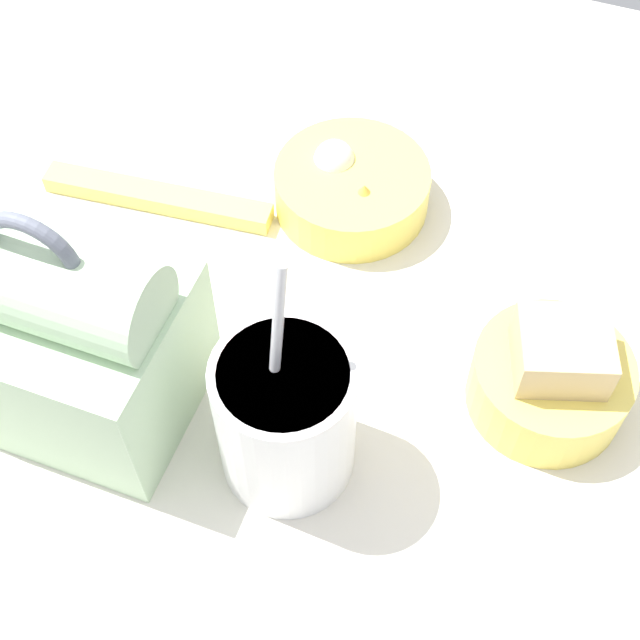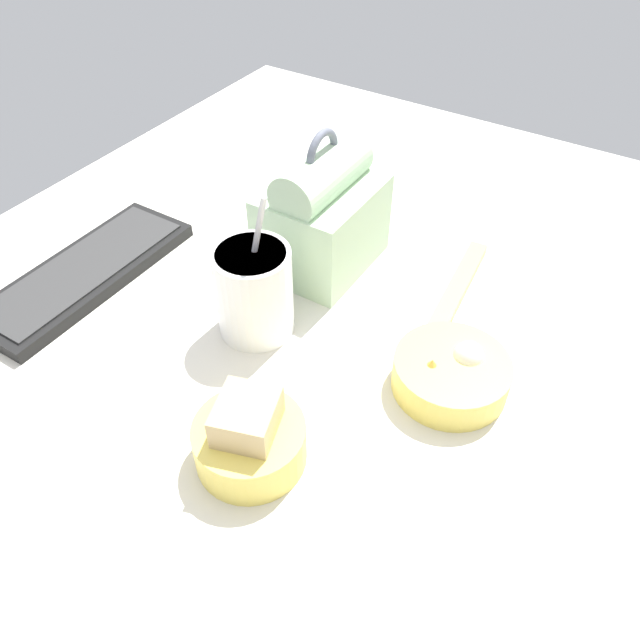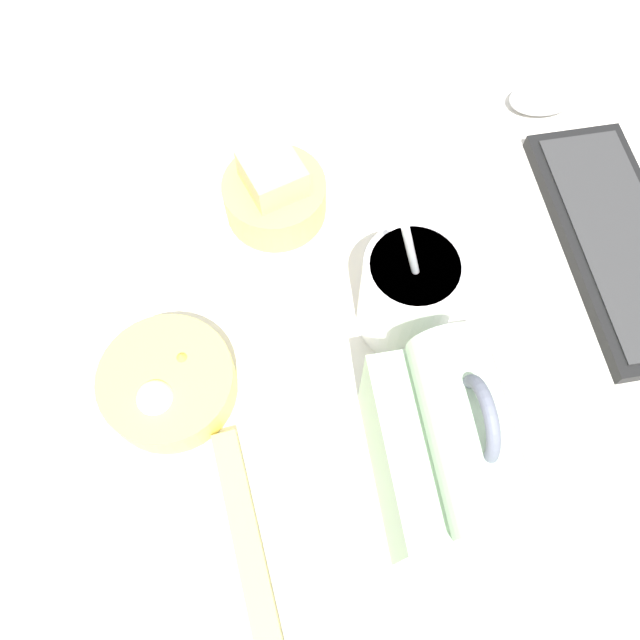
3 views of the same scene
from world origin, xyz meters
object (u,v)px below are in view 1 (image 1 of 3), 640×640
bento_bowl_sandwich (551,377)px  lunch_bag (67,336)px  chopstick_case (158,197)px  bento_bowl_snacks (352,188)px  soup_cup (287,417)px

bento_bowl_sandwich → lunch_bag: bearing=19.5°
lunch_bag → chopstick_case: (3.76, -19.06, -6.98)cm
bento_bowl_sandwich → bento_bowl_snacks: bento_bowl_sandwich is taller
soup_cup → bento_bowl_sandwich: 19.69cm
bento_bowl_sandwich → bento_bowl_snacks: size_ratio=0.87×
bento_bowl_sandwich → soup_cup: bearing=34.8°
soup_cup → bento_bowl_sandwich: bearing=-145.2°
bento_bowl_sandwich → chopstick_case: bearing=-12.2°
soup_cup → chopstick_case: size_ratio=0.96×
bento_bowl_snacks → soup_cup: bearing=99.1°
lunch_bag → chopstick_case: 20.65cm
lunch_bag → bento_bowl_snacks: bearing=-116.0°
bento_bowl_snacks → lunch_bag: bearing=64.0°
lunch_bag → chopstick_case: lunch_bag is taller
bento_bowl_snacks → chopstick_case: 16.90cm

